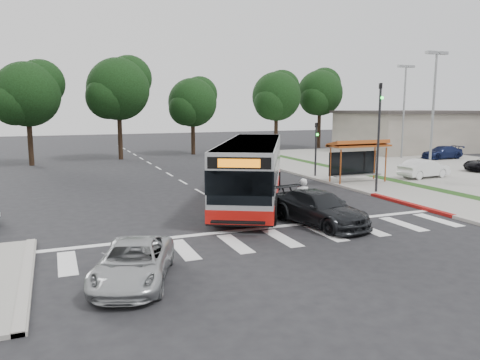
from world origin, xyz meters
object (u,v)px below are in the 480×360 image
pedestrian (303,199)px  dark_sedan (319,208)px  transit_bus (252,172)px  silver_suv_south (134,262)px

pedestrian → dark_sedan: pedestrian is taller
transit_bus → dark_sedan: bearing=-53.7°
transit_bus → dark_sedan: transit_bus is taller
dark_sedan → silver_suv_south: (-8.71, -3.88, -0.13)m
pedestrian → dark_sedan: bearing=119.6°
transit_bus → pedestrian: transit_bus is taller
pedestrian → transit_bus: bearing=-61.6°
silver_suv_south → transit_bus: bearing=70.1°
dark_sedan → silver_suv_south: size_ratio=1.16×
pedestrian → silver_suv_south: size_ratio=0.44×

